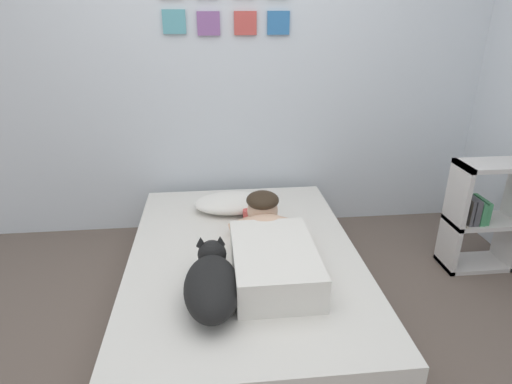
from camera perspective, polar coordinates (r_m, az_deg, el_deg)
ground_plane at (r=2.32m, az=-1.04°, el=-21.74°), size 11.72×11.72×0.00m
back_wall at (r=3.26m, az=-3.79°, el=16.30°), size 3.86×0.12×2.50m
bed at (r=2.59m, az=-1.55°, el=-11.31°), size 1.34×1.94×0.34m
pillow at (r=2.98m, az=-3.18°, el=-1.46°), size 0.52×0.32×0.11m
person_lying at (r=2.35m, az=1.92°, el=-7.23°), size 0.43×0.92×0.27m
dog at (r=2.08m, az=-5.89°, el=-11.90°), size 0.26×0.57×0.21m
coffee_cup at (r=2.84m, az=-0.80°, el=-3.05°), size 0.12×0.09×0.07m
cell_phone at (r=2.27m, az=-6.65°, el=-11.66°), size 0.07×0.14×0.01m
bookshelf at (r=3.20m, az=27.73°, el=-2.81°), size 0.45×0.24×0.75m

